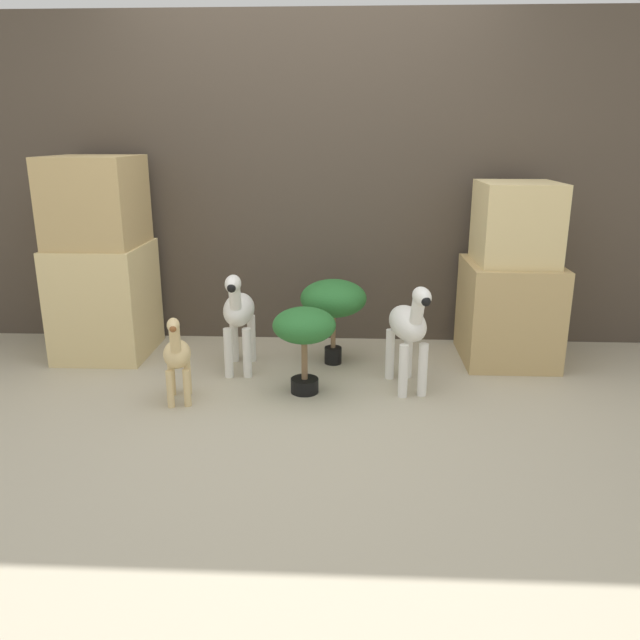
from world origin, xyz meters
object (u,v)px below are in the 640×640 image
at_px(giraffe_figurine, 177,355).
at_px(potted_palm_front, 333,300).
at_px(zebra_right, 409,327).
at_px(potted_palm_back, 304,330).
at_px(zebra_left, 239,313).

relative_size(giraffe_figurine, potted_palm_front, 0.95).
relative_size(zebra_right, potted_palm_front, 1.19).
bearing_deg(zebra_right, potted_palm_back, -171.79).
height_order(giraffe_figurine, potted_palm_back, giraffe_figurine).
distance_m(zebra_right, potted_palm_front, 0.59).
bearing_deg(giraffe_figurine, zebra_left, 62.85).
height_order(zebra_right, zebra_left, same).
bearing_deg(zebra_left, giraffe_figurine, -117.15).
bearing_deg(zebra_left, potted_palm_back, -37.59).
bearing_deg(potted_palm_front, zebra_right, -42.05).
relative_size(zebra_right, zebra_left, 1.00).
height_order(potted_palm_front, potted_palm_back, potted_palm_front).
height_order(zebra_left, potted_palm_back, zebra_left).
bearing_deg(giraffe_figurine, zebra_right, 11.22).
xyz_separation_m(zebra_right, giraffe_figurine, (-1.27, -0.25, -0.10)).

